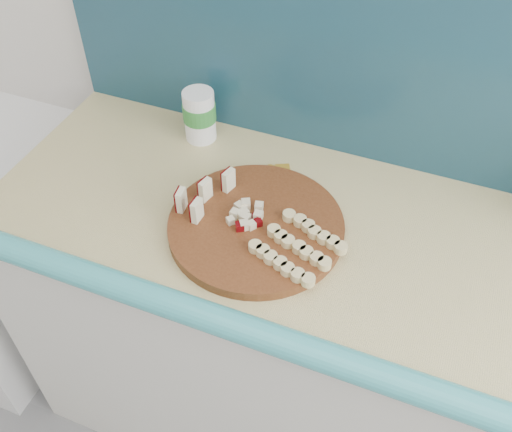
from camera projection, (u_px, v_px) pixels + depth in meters
The scene contains 7 objects.
kitchen_counter at pixel (429, 382), 1.49m from camera, with size 2.20×0.63×0.91m.
cutting_board at pixel (256, 226), 1.24m from camera, with size 0.39×0.39×0.02m, color #4E2510.
apple_wedges at pixel (203, 195), 1.26m from camera, with size 0.10×0.15×0.05m.
apple_chunks at pixel (248, 214), 1.24m from camera, with size 0.07×0.07×0.02m.
banana_slices at pixel (298, 247), 1.17m from camera, with size 0.20×0.18×0.02m.
canister at pixel (200, 115), 1.43m from camera, with size 0.08×0.08×0.14m.
banana_peel at pixel (281, 191), 1.34m from camera, with size 0.22×0.18×0.01m.
Camera 1 is at (-0.05, 0.65, 1.83)m, focal length 40.00 mm.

